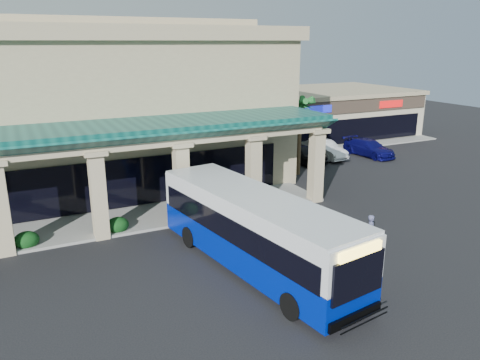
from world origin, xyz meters
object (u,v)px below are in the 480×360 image
car_white (324,149)px  car_red (369,148)px  car_silver (301,154)px  transit_bus (254,232)px  pedestrian (371,232)px

car_white → car_red: car_white is taller
car_silver → car_white: size_ratio=1.02×
car_silver → car_white: 2.97m
transit_bus → pedestrian: 6.33m
pedestrian → car_red: (13.18, 15.34, -0.12)m
car_white → transit_bus: bearing=-137.3°
transit_bus → car_white: bearing=37.1°
transit_bus → car_silver: bearing=41.9°
car_silver → car_white: (2.89, 0.67, -0.04)m
car_silver → car_red: (6.96, -0.46, -0.09)m
car_silver → car_red: bearing=-20.2°
transit_bus → pedestrian: (6.23, -0.64, -0.88)m
transit_bus → car_white: size_ratio=2.62×
car_red → car_silver: bearing=169.4°
transit_bus → pedestrian: transit_bus is taller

